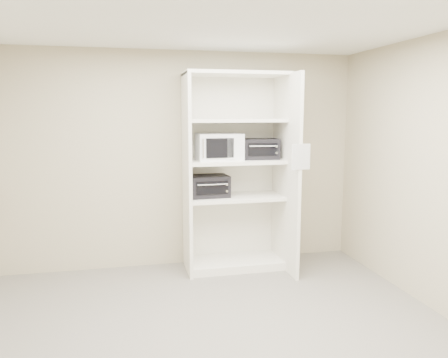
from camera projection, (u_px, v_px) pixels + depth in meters
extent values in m
cube|color=slate|center=(213.00, 339.00, 3.79)|extent=(4.50, 4.00, 0.01)
cube|color=white|center=(212.00, 14.00, 3.38)|extent=(4.50, 4.00, 0.01)
cube|color=tan|center=(182.00, 160.00, 5.51)|extent=(4.50, 0.02, 2.70)
cube|color=tan|center=(315.00, 270.00, 1.66)|extent=(4.50, 0.02, 2.70)
cube|color=white|center=(187.00, 175.00, 5.23)|extent=(0.04, 0.60, 2.40)
cube|color=white|center=(286.00, 174.00, 5.35)|extent=(0.04, 0.90, 2.40)
cube|color=white|center=(230.00, 170.00, 5.66)|extent=(1.24, 0.02, 2.40)
cube|color=white|center=(235.00, 263.00, 5.56)|extent=(1.16, 0.56, 0.10)
cube|color=white|center=(235.00, 197.00, 5.43)|extent=(1.16, 0.56, 0.04)
cube|color=white|center=(235.00, 161.00, 5.36)|extent=(1.16, 0.56, 0.04)
cube|color=white|center=(235.00, 120.00, 5.28)|extent=(1.16, 0.56, 0.04)
cube|color=white|center=(235.00, 74.00, 5.20)|extent=(1.24, 0.60, 0.04)
cube|color=white|center=(219.00, 147.00, 5.32)|extent=(0.54, 0.41, 0.32)
cube|color=black|center=(260.00, 149.00, 5.44)|extent=(0.46, 0.36, 0.25)
cube|color=black|center=(209.00, 186.00, 5.36)|extent=(0.49, 0.38, 0.26)
cube|color=white|center=(301.00, 157.00, 4.87)|extent=(0.22, 0.03, 0.28)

